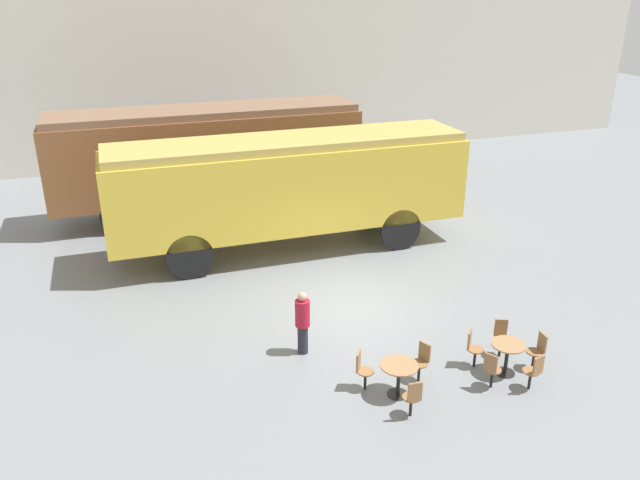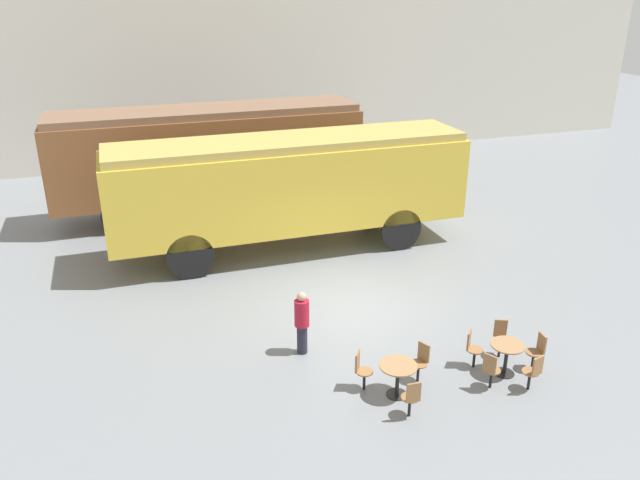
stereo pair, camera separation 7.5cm
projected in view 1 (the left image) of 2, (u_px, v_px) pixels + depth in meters
The scene contains 15 objects.
ground_plane at pixel (354, 307), 16.37m from camera, with size 80.00×80.00×0.00m, color gray.
backdrop_wall at pixel (230, 63), 28.18m from camera, with size 44.00×0.15×9.00m.
passenger_coach_wooden at pixel (207, 152), 22.15m from camera, with size 10.84×2.42×3.86m.
passenger_coach_vintage at pixel (289, 183), 19.05m from camera, with size 10.95×2.40×3.61m.
cafe_table_near at pixel (507, 352), 13.42m from camera, with size 0.73×0.73×0.74m.
cafe_table_mid at pixel (399, 372), 12.71m from camera, with size 0.79×0.79×0.73m.
cafe_chair_0 at pixel (501, 335), 14.11m from camera, with size 0.38×0.40×0.87m.
cafe_chair_1 at pixel (473, 346), 13.69m from camera, with size 0.41×0.40×0.87m.
cafe_chair_2 at pixel (492, 368), 12.91m from camera, with size 0.40×0.39×0.87m.
cafe_chair_3 at pixel (534, 370), 12.85m from camera, with size 0.36×0.38×0.87m.
cafe_chair_4 at pixel (538, 349), 13.59m from camera, with size 0.37×0.36×0.87m.
cafe_chair_5 at pixel (413, 396), 12.04m from camera, with size 0.36×0.36×0.87m.
cafe_chair_6 at pixel (422, 359), 13.22m from camera, with size 0.40×0.38×0.87m.
cafe_chair_7 at pixel (362, 368), 12.92m from camera, with size 0.40×0.40×0.87m.
visitor_person at pixel (303, 321), 14.07m from camera, with size 0.34×0.34×1.55m.
Camera 1 is at (-5.45, -13.39, 7.93)m, focal length 35.00 mm.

